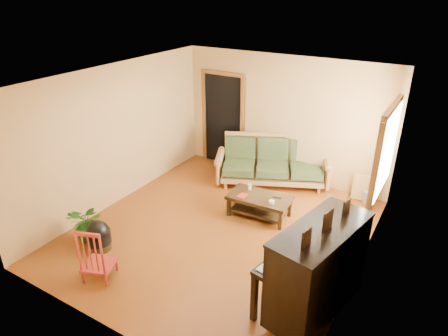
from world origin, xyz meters
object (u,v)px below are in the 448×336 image
Objects in this scene: armchair at (335,247)px; piano at (317,272)px; potted_plant at (88,223)px; sofa at (273,162)px; coffee_table at (259,206)px; ceramic_crock at (368,197)px; footstool at (99,239)px; red_chair at (97,252)px.

armchair is 1.00m from piano.
sofa is at bearing 62.98° from potted_plant.
ceramic_crock is (1.59, 1.49, -0.08)m from coffee_table.
piano is 2.27× the size of potted_plant.
armchair reaches higher than ceramic_crock.
coffee_table is at bearing 51.52° from footstool.
sofa is 9.33× the size of ceramic_crock.
potted_plant is at bearing -141.70° from sofa.
sofa reaches higher than ceramic_crock.
sofa reaches higher than red_chair.
coffee_table is at bearing 145.14° from piano.
armchair reaches higher than coffee_table.
coffee_table is 1.28× the size of red_chair.
sofa is 2.82m from armchair.
piano is (0.04, -0.97, 0.25)m from armchair.
armchair is 3.19× the size of ceramic_crock.
armchair is at bearing 13.64° from red_chair.
sofa is at bearing 132.97° from armchair.
potted_plant is (-0.85, 0.57, -0.11)m from red_chair.
ceramic_crock is (3.33, 3.68, -0.06)m from footstool.
footstool is (-1.74, -2.19, -0.02)m from coffee_table.
armchair reaches higher than footstool.
armchair is at bearing 104.07° from piano.
piano is (1.64, -1.73, 0.44)m from coffee_table.
ceramic_crock is (2.81, 4.16, -0.31)m from red_chair.
piano reaches higher than sofa.
armchair reaches higher than potted_plant.
red_chair reaches higher than armchair.
potted_plant is at bearing 164.46° from footstool.
red_chair is at bearing -127.18° from sofa.
potted_plant is at bearing 125.84° from red_chair.
ceramic_crock is at bearing 102.57° from piano.
ceramic_crock is 0.38× the size of potted_plant.
sofa reaches higher than armchair.
piano is at bearing -46.65° from coffee_table.
piano reaches higher than coffee_table.
piano is 3.74× the size of footstool.
piano is 3.74m from potted_plant.
red_chair is (-0.88, -3.95, -0.05)m from sofa.
piano reaches higher than potted_plant.
armchair is at bearing -71.13° from sofa.
coffee_table is at bearing 45.40° from potted_plant.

